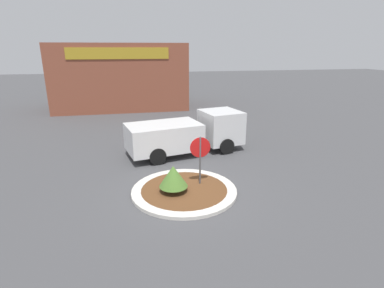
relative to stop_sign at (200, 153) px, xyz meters
name	(u,v)px	position (x,y,z in m)	size (l,w,h in m)	color
ground_plane	(184,192)	(-0.71, -0.38, -1.45)	(120.00, 120.00, 0.00)	#474749
traffic_island	(184,191)	(-0.71, -0.38, -1.38)	(4.06, 4.06, 0.13)	beige
stop_sign	(200,153)	(0.00, 0.00, 0.00)	(0.81, 0.07, 2.09)	#4C4C51
island_shrub	(173,176)	(-1.14, -0.49, -0.69)	(1.08, 1.08, 1.04)	brown
utility_truck	(187,133)	(0.27, 4.10, -0.36)	(6.39, 3.33, 2.10)	silver
storefront_building	(121,76)	(-3.27, 17.94, 1.42)	(11.52, 6.07, 5.73)	brown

